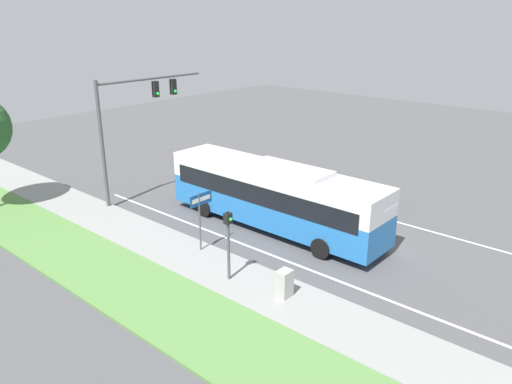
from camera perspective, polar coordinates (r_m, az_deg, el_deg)
name	(u,v)px	position (r m, az deg, el deg)	size (l,w,h in m)	color
ground_plane	(368,247)	(23.86, 12.73, -6.14)	(80.00, 80.00, 0.00)	#4C4C4F
sidewalk	(287,300)	(19.19, 3.57, -12.26)	(2.80, 80.00, 0.12)	gray
grass_verge	(228,340)	(17.18, -3.24, -16.58)	(3.60, 80.00, 0.10)	#568442
lane_divider_near	(325,276)	(21.07, 7.94, -9.47)	(0.14, 30.00, 0.01)	silver
lane_divider_far	(403,224)	(26.85, 16.44, -3.48)	(0.14, 30.00, 0.01)	silver
bus	(274,193)	(24.62, 2.05, -0.13)	(2.73, 11.94, 3.37)	#236BB7
signal_gantry	(133,113)	(28.81, -13.87, 8.81)	(7.21, 0.41, 7.01)	#4C4C51
pedestrian_signal	(228,235)	(19.58, -3.18, -4.98)	(0.28, 0.34, 2.98)	#4C4C51
street_sign	(200,210)	(22.17, -6.37, -2.07)	(1.26, 0.08, 2.85)	#4C4C51
utility_cabinet	(284,284)	(19.05, 3.26, -10.40)	(0.57, 0.46, 1.08)	#A8A8A3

